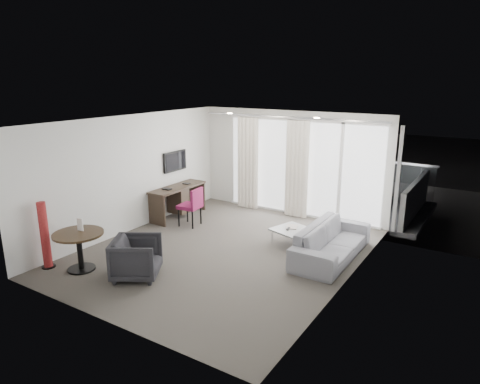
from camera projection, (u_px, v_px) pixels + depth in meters
The scene contains 28 objects.
floor at pixel (224, 251), 8.58m from camera, with size 5.00×6.00×0.00m, color #4C4740.
ceiling at pixel (223, 121), 7.90m from camera, with size 5.00×6.00×0.00m, color white.
wall_left at pixel (131, 174), 9.53m from camera, with size 0.00×6.00×2.60m, color silver.
wall_right at pixel (350, 210), 6.96m from camera, with size 0.00×6.00×2.60m, color silver.
wall_front at pixel (99, 237), 5.79m from camera, with size 5.00×0.00×2.60m, color silver.
window_panel at pixel (302, 168), 10.55m from camera, with size 4.00×0.02×2.38m, color white, non-canonical shape.
window_frame at pixel (301, 169), 10.54m from camera, with size 4.10×0.06×2.44m, color white, non-canonical shape.
curtain_left at pixel (248, 163), 11.16m from camera, with size 0.60×0.20×2.38m, color silver, non-canonical shape.
curtain_right at pixel (297, 169), 10.45m from camera, with size 0.60×0.20×2.38m, color silver, non-canonical shape.
curtain_track at pixel (289, 117), 10.25m from camera, with size 4.80×0.04×0.04m, color #B2B2B7, non-canonical shape.
downlight_a at pixel (230, 113), 9.67m from camera, with size 0.12×0.12×0.02m, color #FFE0B2.
downlight_b at pixel (317, 118), 8.60m from camera, with size 0.12×0.12×0.02m, color #FFE0B2.
desk at pixel (178, 202), 10.64m from camera, with size 0.51×1.64×0.77m, color #33271C, non-canonical shape.
tv at pixel (175, 161), 10.67m from camera, with size 0.05×0.80×0.50m, color black, non-canonical shape.
desk_chair at pixel (190, 207), 9.98m from camera, with size 0.50×0.47×0.91m, color maroon, non-canonical shape.
round_table at pixel (80, 251), 7.69m from camera, with size 0.89×0.89×0.71m, color #2F2011, non-canonical shape.
menu_card at pixel (81, 230), 7.71m from camera, with size 0.13×0.02×0.23m, color white, non-canonical shape.
red_lamp at pixel (45, 235), 7.72m from camera, with size 0.25×0.25×1.24m, color maroon.
tub_armchair at pixel (137, 258), 7.40m from camera, with size 0.77×0.79×0.72m, color black.
coffee_table at pixel (292, 237), 8.93m from camera, with size 0.73×0.73×0.33m, color gray, non-canonical shape.
remote at pixel (288, 228), 8.87m from camera, with size 0.05×0.15×0.02m, color black, non-canonical shape.
magazine at pixel (292, 226), 8.99m from camera, with size 0.24×0.31×0.02m, color gray, non-canonical shape.
sofa at pixel (332, 241), 8.23m from camera, with size 2.23×0.87×0.65m, color gray.
terrace_slab at pixel (322, 202), 12.12m from camera, with size 5.60×3.00×0.12m, color #4D4D50.
rattan_chair_a at pixel (332, 195), 11.26m from camera, with size 0.52×0.52×0.76m, color #48301C, non-canonical shape.
rattan_chair_b at pixel (376, 195), 11.26m from camera, with size 0.51×0.51×0.75m, color #48301C, non-canonical shape.
rattan_table at pixel (357, 195), 11.71m from camera, with size 0.53×0.53×0.53m, color #48301C, non-canonical shape.
balustrade at pixel (340, 174), 13.16m from camera, with size 5.50×0.06×1.05m, color #B2B2B7, non-canonical shape.
Camera 1 is at (4.51, -6.58, 3.40)m, focal length 32.00 mm.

